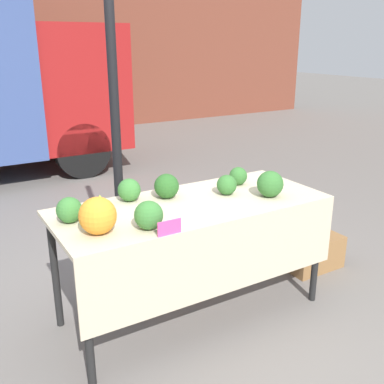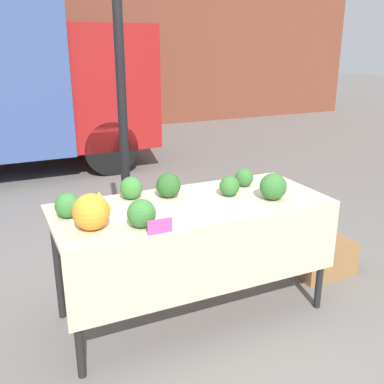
# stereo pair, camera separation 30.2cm
# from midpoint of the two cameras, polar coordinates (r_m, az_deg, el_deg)

# --- Properties ---
(ground_plane) EXTENTS (40.00, 40.00, 0.00)m
(ground_plane) POSITION_cam_midpoint_polar(r_m,az_deg,el_deg) (3.43, -2.61, -14.98)
(ground_plane) COLOR slate
(tent_pole) EXTENTS (0.07, 0.07, 2.48)m
(tent_pole) POSITION_cam_midpoint_polar(r_m,az_deg,el_deg) (3.41, -12.16, 7.07)
(tent_pole) COLOR black
(tent_pole) RESTS_ON ground_plane
(market_table) EXTENTS (1.88, 0.80, 0.85)m
(market_table) POSITION_cam_midpoint_polar(r_m,az_deg,el_deg) (3.03, -2.22, -3.82)
(market_table) COLOR beige
(market_table) RESTS_ON ground_plane
(orange_cauliflower) EXTENTS (0.22, 0.22, 0.22)m
(orange_cauliflower) POSITION_cam_midpoint_polar(r_m,az_deg,el_deg) (2.62, -15.15, -2.99)
(orange_cauliflower) COLOR orange
(orange_cauliflower) RESTS_ON market_table
(romanesco_head) EXTENTS (0.16, 0.16, 0.13)m
(romanesco_head) POSITION_cam_midpoint_polar(r_m,az_deg,el_deg) (2.93, -14.48, -1.58)
(romanesco_head) COLOR #93B238
(romanesco_head) RESTS_ON market_table
(broccoli_head_0) EXTENTS (0.16, 0.16, 0.16)m
(broccoli_head_0) POSITION_cam_midpoint_polar(r_m,az_deg,el_deg) (2.84, -18.29, -2.24)
(broccoli_head_0) COLOR #387533
(broccoli_head_0) RESTS_ON market_table
(broccoli_head_1) EXTENTS (0.19, 0.19, 0.19)m
(broccoli_head_1) POSITION_cam_midpoint_polar(r_m,az_deg,el_deg) (3.17, 7.22, 0.97)
(broccoli_head_1) COLOR #336B2D
(broccoli_head_1) RESTS_ON market_table
(broccoli_head_2) EXTENTS (0.16, 0.16, 0.16)m
(broccoli_head_2) POSITION_cam_midpoint_polar(r_m,az_deg,el_deg) (3.12, -10.75, 0.21)
(broccoli_head_2) COLOR #387533
(broccoli_head_2) RESTS_ON market_table
(broccoli_head_3) EXTENTS (0.17, 0.17, 0.17)m
(broccoli_head_3) POSITION_cam_midpoint_polar(r_m,az_deg,el_deg) (3.13, -6.01, 0.70)
(broccoli_head_3) COLOR #285B23
(broccoli_head_3) RESTS_ON market_table
(broccoli_head_4) EXTENTS (0.17, 0.17, 0.17)m
(broccoli_head_4) POSITION_cam_midpoint_polar(r_m,az_deg,el_deg) (2.63, -8.81, -2.99)
(broccoli_head_4) COLOR #387533
(broccoli_head_4) RESTS_ON market_table
(broccoli_head_5) EXTENTS (0.14, 0.14, 0.14)m
(broccoli_head_5) POSITION_cam_midpoint_polar(r_m,az_deg,el_deg) (3.42, 3.38, 2.00)
(broccoli_head_5) COLOR #336B2D
(broccoli_head_5) RESTS_ON market_table
(broccoli_head_6) EXTENTS (0.14, 0.14, 0.14)m
(broccoli_head_6) POSITION_cam_midpoint_polar(r_m,az_deg,el_deg) (3.20, 1.74, 0.87)
(broccoli_head_6) COLOR #336B2D
(broccoli_head_6) RESTS_ON market_table
(price_sign) EXTENTS (0.15, 0.01, 0.09)m
(price_sign) POSITION_cam_midpoint_polar(r_m,az_deg,el_deg) (2.55, -6.28, -4.57)
(price_sign) COLOR #EF4793
(price_sign) RESTS_ON market_table
(produce_crate) EXTENTS (0.50, 0.35, 0.29)m
(produce_crate) POSITION_cam_midpoint_polar(r_m,az_deg,el_deg) (4.08, 12.77, -7.38)
(produce_crate) COLOR olive
(produce_crate) RESTS_ON ground_plane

